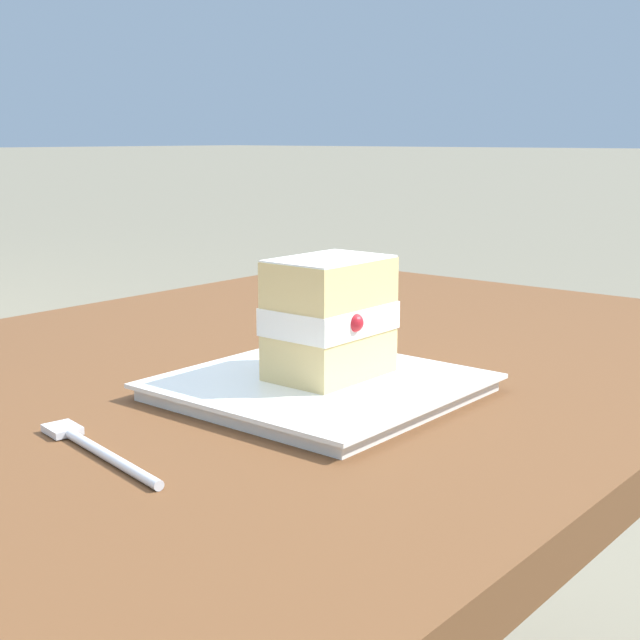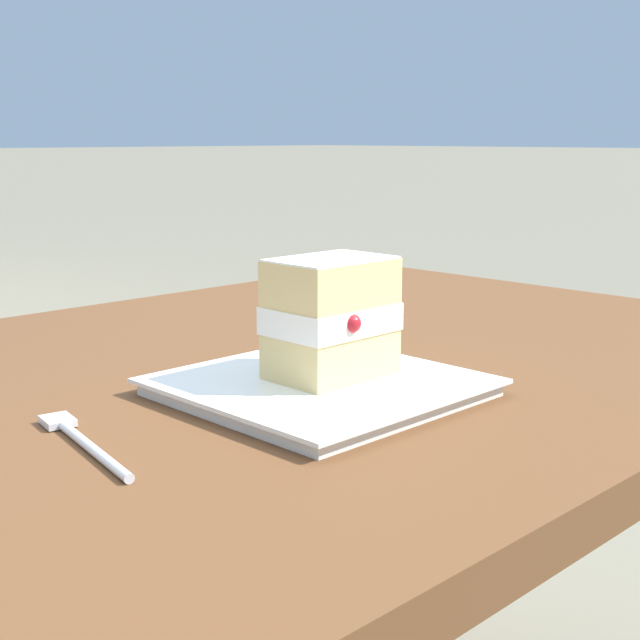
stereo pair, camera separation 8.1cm
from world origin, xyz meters
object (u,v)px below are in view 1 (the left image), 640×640
(cake_slice, at_px, (330,317))
(dessert_fork, at_px, (94,448))
(patio_table, at_px, (246,468))
(dessert_plate, at_px, (320,387))

(cake_slice, xyz_separation_m, dessert_fork, (-0.24, 0.03, -0.07))
(patio_table, distance_m, dessert_plate, 0.18)
(patio_table, relative_size, cake_slice, 11.78)
(patio_table, bearing_deg, dessert_plate, -103.20)
(dessert_plate, distance_m, cake_slice, 0.07)
(patio_table, bearing_deg, dessert_fork, -160.26)
(dessert_plate, bearing_deg, dessert_fork, 171.37)
(dessert_plate, height_order, cake_slice, cake_slice)
(patio_table, relative_size, dessert_fork, 7.80)
(patio_table, height_order, cake_slice, cake_slice)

